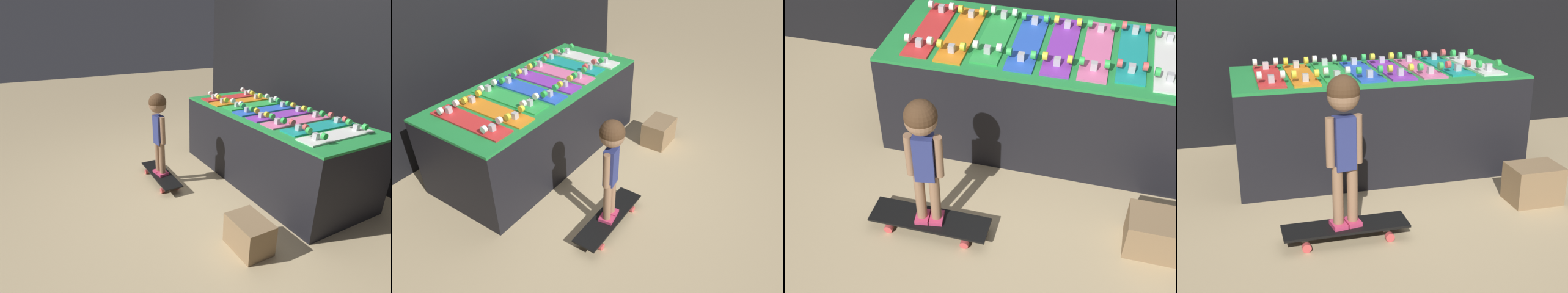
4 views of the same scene
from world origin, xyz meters
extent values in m
plane|color=tan|center=(0.00, 0.00, 0.00)|extent=(16.00, 16.00, 0.00)
cube|color=black|center=(0.00, 1.39, 1.26)|extent=(5.08, 0.10, 2.53)
cube|color=black|center=(0.00, 0.55, 0.36)|extent=(2.07, 0.90, 0.72)
cube|color=#23893D|center=(0.00, 0.55, 0.73)|extent=(2.07, 0.90, 0.02)
cube|color=red|center=(-0.78, 0.54, 0.75)|extent=(0.18, 0.72, 0.01)
cube|color=#B7B7BC|center=(-0.78, 0.78, 0.78)|extent=(0.04, 0.04, 0.05)
cylinder|color=white|center=(-0.70, 0.78, 0.81)|extent=(0.03, 0.05, 0.05)
cylinder|color=white|center=(-0.85, 0.78, 0.81)|extent=(0.03, 0.05, 0.05)
cube|color=#B7B7BC|center=(-0.78, 0.30, 0.78)|extent=(0.04, 0.04, 0.05)
cylinder|color=white|center=(-0.70, 0.30, 0.81)|extent=(0.03, 0.05, 0.05)
cylinder|color=white|center=(-0.85, 0.30, 0.81)|extent=(0.03, 0.05, 0.05)
cube|color=orange|center=(-0.56, 0.52, 0.75)|extent=(0.18, 0.72, 0.01)
cube|color=#B7B7BC|center=(-0.56, 0.76, 0.78)|extent=(0.04, 0.04, 0.05)
cylinder|color=yellow|center=(-0.48, 0.76, 0.81)|extent=(0.03, 0.05, 0.05)
cylinder|color=yellow|center=(-0.63, 0.76, 0.81)|extent=(0.03, 0.05, 0.05)
cube|color=#B7B7BC|center=(-0.56, 0.28, 0.78)|extent=(0.04, 0.04, 0.05)
cylinder|color=yellow|center=(-0.48, 0.28, 0.81)|extent=(0.03, 0.05, 0.05)
cylinder|color=yellow|center=(-0.63, 0.28, 0.81)|extent=(0.03, 0.05, 0.05)
cube|color=green|center=(-0.33, 0.56, 0.75)|extent=(0.18, 0.72, 0.01)
cube|color=#B7B7BC|center=(-0.33, 0.80, 0.78)|extent=(0.04, 0.04, 0.05)
cylinder|color=white|center=(-0.26, 0.80, 0.81)|extent=(0.03, 0.05, 0.05)
cylinder|color=white|center=(-0.41, 0.80, 0.81)|extent=(0.03, 0.05, 0.05)
cube|color=#B7B7BC|center=(-0.33, 0.33, 0.78)|extent=(0.04, 0.04, 0.05)
cylinder|color=white|center=(-0.26, 0.33, 0.81)|extent=(0.03, 0.05, 0.05)
cylinder|color=white|center=(-0.41, 0.33, 0.81)|extent=(0.03, 0.05, 0.05)
cube|color=blue|center=(-0.11, 0.53, 0.75)|extent=(0.18, 0.72, 0.01)
cube|color=#B7B7BC|center=(-0.11, 0.77, 0.78)|extent=(0.04, 0.04, 0.05)
cylinder|color=green|center=(-0.04, 0.77, 0.81)|extent=(0.03, 0.05, 0.05)
cylinder|color=green|center=(-0.19, 0.77, 0.81)|extent=(0.03, 0.05, 0.05)
cube|color=#B7B7BC|center=(-0.11, 0.29, 0.78)|extent=(0.04, 0.04, 0.05)
cylinder|color=green|center=(-0.04, 0.29, 0.81)|extent=(0.03, 0.05, 0.05)
cylinder|color=green|center=(-0.19, 0.29, 0.81)|extent=(0.03, 0.05, 0.05)
cube|color=purple|center=(0.11, 0.54, 0.75)|extent=(0.18, 0.72, 0.01)
cube|color=#B7B7BC|center=(0.11, 0.78, 0.78)|extent=(0.04, 0.04, 0.05)
cylinder|color=yellow|center=(0.19, 0.78, 0.81)|extent=(0.03, 0.05, 0.05)
cylinder|color=yellow|center=(0.04, 0.78, 0.81)|extent=(0.03, 0.05, 0.05)
cube|color=#B7B7BC|center=(0.11, 0.30, 0.78)|extent=(0.04, 0.04, 0.05)
cylinder|color=yellow|center=(0.19, 0.30, 0.81)|extent=(0.03, 0.05, 0.05)
cylinder|color=yellow|center=(0.04, 0.30, 0.81)|extent=(0.03, 0.05, 0.05)
cube|color=pink|center=(0.33, 0.54, 0.75)|extent=(0.18, 0.72, 0.01)
cube|color=#B7B7BC|center=(0.33, 0.78, 0.78)|extent=(0.04, 0.04, 0.05)
cylinder|color=green|center=(0.41, 0.78, 0.81)|extent=(0.03, 0.05, 0.05)
cylinder|color=green|center=(0.26, 0.78, 0.81)|extent=(0.03, 0.05, 0.05)
cube|color=#B7B7BC|center=(0.33, 0.30, 0.78)|extent=(0.04, 0.04, 0.05)
cylinder|color=green|center=(0.41, 0.30, 0.81)|extent=(0.03, 0.05, 0.05)
cylinder|color=green|center=(0.26, 0.30, 0.81)|extent=(0.03, 0.05, 0.05)
cube|color=teal|center=(0.56, 0.57, 0.75)|extent=(0.18, 0.72, 0.01)
cube|color=#B7B7BC|center=(0.56, 0.81, 0.78)|extent=(0.04, 0.04, 0.05)
cylinder|color=#D84C4C|center=(0.63, 0.81, 0.81)|extent=(0.03, 0.05, 0.05)
cylinder|color=#D84C4C|center=(0.48, 0.81, 0.81)|extent=(0.03, 0.05, 0.05)
cube|color=#B7B7BC|center=(0.56, 0.33, 0.78)|extent=(0.04, 0.04, 0.05)
cylinder|color=#D84C4C|center=(0.63, 0.33, 0.81)|extent=(0.03, 0.05, 0.05)
cylinder|color=#D84C4C|center=(0.48, 0.33, 0.81)|extent=(0.03, 0.05, 0.05)
cube|color=white|center=(0.78, 0.53, 0.75)|extent=(0.18, 0.72, 0.01)
cube|color=#B7B7BC|center=(0.78, 0.77, 0.78)|extent=(0.04, 0.04, 0.05)
cylinder|color=green|center=(0.85, 0.77, 0.81)|extent=(0.03, 0.05, 0.05)
cylinder|color=green|center=(0.70, 0.77, 0.81)|extent=(0.03, 0.05, 0.05)
cube|color=#B7B7BC|center=(0.78, 0.29, 0.78)|extent=(0.04, 0.04, 0.05)
cylinder|color=green|center=(0.85, 0.29, 0.81)|extent=(0.03, 0.05, 0.05)
cylinder|color=green|center=(0.70, 0.29, 0.81)|extent=(0.03, 0.05, 0.05)
cube|color=black|center=(-0.47, -0.53, 0.08)|extent=(0.72, 0.20, 0.01)
cube|color=#B7B7BC|center=(-0.23, -0.53, 0.05)|extent=(0.04, 0.04, 0.05)
cylinder|color=#D84C4C|center=(-0.23, -0.45, 0.03)|extent=(0.05, 0.03, 0.05)
cylinder|color=#D84C4C|center=(-0.23, -0.62, 0.03)|extent=(0.05, 0.03, 0.05)
cube|color=#B7B7BC|center=(-0.71, -0.53, 0.05)|extent=(0.04, 0.04, 0.05)
cylinder|color=#D84C4C|center=(-0.71, -0.45, 0.03)|extent=(0.05, 0.03, 0.05)
cylinder|color=#D84C4C|center=(-0.71, -0.62, 0.03)|extent=(0.05, 0.03, 0.05)
cube|color=#E03D6B|center=(-0.43, -0.53, 0.10)|extent=(0.09, 0.12, 0.03)
cylinder|color=#997051|center=(-0.43, -0.53, 0.29)|extent=(0.06, 0.06, 0.35)
cube|color=#E03D6B|center=(-0.51, -0.54, 0.10)|extent=(0.09, 0.12, 0.03)
cylinder|color=#997051|center=(-0.51, -0.54, 0.29)|extent=(0.06, 0.06, 0.35)
cube|color=navy|center=(-0.47, -0.53, 0.59)|extent=(0.12, 0.10, 0.30)
cylinder|color=#997051|center=(-0.39, -0.52, 0.60)|extent=(0.05, 0.05, 0.28)
cylinder|color=#997051|center=(-0.55, -0.55, 0.60)|extent=(0.05, 0.05, 0.28)
sphere|color=#997051|center=(-0.47, -0.53, 0.85)|extent=(0.17, 0.17, 0.17)
sphere|color=#4C331E|center=(-0.47, -0.53, 0.88)|extent=(0.18, 0.18, 0.18)
cube|color=#8E704C|center=(0.84, -0.34, 0.13)|extent=(0.33, 0.25, 0.25)
camera|label=1|loc=(2.31, -1.57, 1.60)|focal=28.00mm
camera|label=2|loc=(-2.34, -1.60, 2.24)|focal=35.00mm
camera|label=3|loc=(0.37, -2.56, 2.58)|focal=50.00mm
camera|label=4|loc=(-1.04, -3.26, 1.55)|focal=50.00mm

